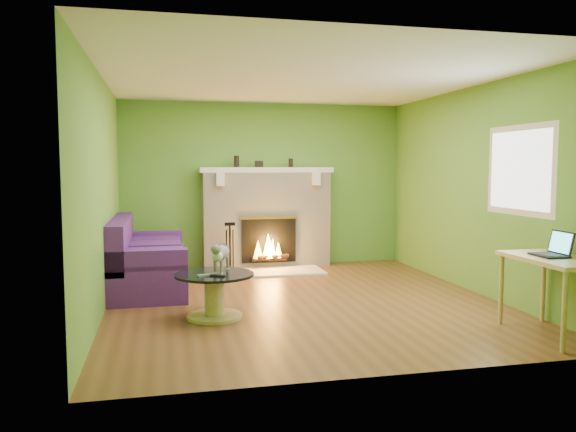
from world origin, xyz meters
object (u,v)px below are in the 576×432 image
object	(u,v)px
desk	(554,267)
coffee_table	(215,292)
cat	(221,256)
sofa	(144,261)

from	to	relation	value
desk	coffee_table	bearing A→B (deg)	156.30
cat	sofa	bearing A→B (deg)	138.46
coffee_table	cat	size ratio (longest dim) A/B	1.55
cat	coffee_table	bearing A→B (deg)	-127.66
coffee_table	desk	distance (m)	3.34
sofa	desk	world-z (taller)	sofa
desk	cat	world-z (taller)	cat
sofa	desk	size ratio (longest dim) A/B	2.04
sofa	cat	xyz separation A→B (m)	(0.85, -1.58, 0.28)
sofa	coffee_table	world-z (taller)	sofa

